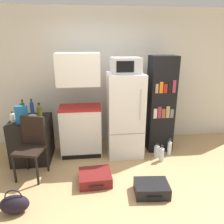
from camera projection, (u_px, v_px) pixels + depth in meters
The scene contains 21 objects.
ground_plane at pixel (127, 197), 3.02m from camera, with size 24.00×24.00×0.00m, color tan.
wall_back at pixel (121, 77), 4.51m from camera, with size 6.40×0.10×2.69m.
side_table at pixel (32, 139), 3.92m from camera, with size 0.65×0.70×0.77m.
kitchen_hutch at pixel (80, 111), 3.98m from camera, with size 0.76×0.49×1.88m.
refrigerator at pixel (125, 115), 4.02m from camera, with size 0.64×0.65×1.53m.
microwave at pixel (126, 65), 3.74m from camera, with size 0.50×0.43×0.27m.
bookshelf at pixel (160, 104), 4.15m from camera, with size 0.47×0.41×1.82m.
bottle_green_tall at pixel (23, 109), 3.90m from camera, with size 0.07×0.07×0.31m.
bottle_blue_soda at pixel (32, 108), 3.98m from camera, with size 0.07×0.07×0.30m.
bottle_milk_white at pixel (13, 117), 3.65m from camera, with size 0.08×0.08×0.18m.
bottle_clear_short at pixel (21, 110), 3.99m from camera, with size 0.07×0.07×0.21m.
bottle_olive_oil at pixel (40, 113), 3.70m from camera, with size 0.08×0.08×0.31m.
bowl at pixel (32, 117), 3.84m from camera, with size 0.17×0.17×0.05m.
cereal_box at pixel (22, 115), 3.55m from camera, with size 0.19×0.07×0.30m.
chair at pixel (32, 142), 3.40m from camera, with size 0.49×0.49×0.96m.
suitcase_large_flat at pixel (95, 177), 3.33m from camera, with size 0.50×0.46×0.16m.
suitcase_small_flat at pixel (152, 188), 3.07m from camera, with size 0.50×0.40×0.17m.
handbag at pixel (15, 204), 2.72m from camera, with size 0.36×0.20×0.33m.
water_bottle_front at pixel (157, 151), 4.04m from camera, with size 0.10×0.10×0.28m.
water_bottle_middle at pixel (169, 148), 4.12m from camera, with size 0.08×0.08×0.33m.
water_bottle_back at pixel (162, 154), 3.91m from camera, with size 0.09×0.09×0.31m.
Camera 1 is at (-0.48, -2.46, 2.07)m, focal length 35.00 mm.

